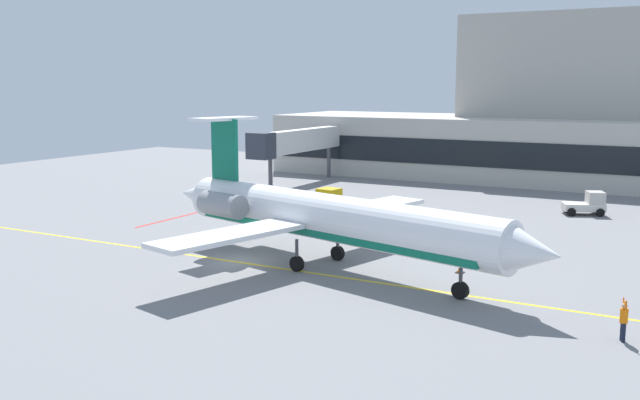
{
  "coord_description": "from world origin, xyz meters",
  "views": [
    {
      "loc": [
        25.47,
        -35.49,
        11.0
      ],
      "look_at": [
        1.78,
        7.25,
        3.0
      ],
      "focal_mm": 40.06,
      "sensor_mm": 36.0,
      "label": 1
    }
  ],
  "objects_px": {
    "belt_loader": "(323,202)",
    "pushback_tractor": "(587,204)",
    "baggage_tug": "(241,196)",
    "regional_jet": "(325,217)",
    "marshaller": "(624,320)"
  },
  "relations": [
    {
      "from": "belt_loader",
      "to": "pushback_tractor",
      "type": "bearing_deg",
      "value": 27.8
    },
    {
      "from": "baggage_tug",
      "to": "pushback_tractor",
      "type": "relative_size",
      "value": 0.89
    },
    {
      "from": "baggage_tug",
      "to": "belt_loader",
      "type": "height_order",
      "value": "baggage_tug"
    },
    {
      "from": "regional_jet",
      "to": "pushback_tractor",
      "type": "height_order",
      "value": "regional_jet"
    },
    {
      "from": "regional_jet",
      "to": "pushback_tractor",
      "type": "xyz_separation_m",
      "value": [
        11.05,
        26.14,
        -2.17
      ]
    },
    {
      "from": "belt_loader",
      "to": "marshaller",
      "type": "distance_m",
      "value": 33.13
    },
    {
      "from": "baggage_tug",
      "to": "marshaller",
      "type": "distance_m",
      "value": 39.18
    },
    {
      "from": "regional_jet",
      "to": "baggage_tug",
      "type": "relative_size",
      "value": 8.61
    },
    {
      "from": "baggage_tug",
      "to": "marshaller",
      "type": "bearing_deg",
      "value": -30.04
    },
    {
      "from": "marshaller",
      "to": "baggage_tug",
      "type": "bearing_deg",
      "value": 149.96
    },
    {
      "from": "regional_jet",
      "to": "marshaller",
      "type": "relative_size",
      "value": 15.25
    },
    {
      "from": "regional_jet",
      "to": "marshaller",
      "type": "bearing_deg",
      "value": -15.57
    },
    {
      "from": "regional_jet",
      "to": "marshaller",
      "type": "distance_m",
      "value": 18.04
    },
    {
      "from": "baggage_tug",
      "to": "belt_loader",
      "type": "xyz_separation_m",
      "value": [
        7.9,
        0.9,
        0.02
      ]
    },
    {
      "from": "pushback_tractor",
      "to": "marshaller",
      "type": "relative_size",
      "value": 1.99
    }
  ]
}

